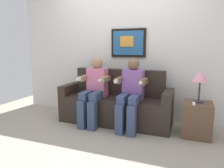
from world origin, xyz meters
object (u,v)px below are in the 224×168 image
Objects in this scene: couch at (116,105)px; table_lamp at (200,77)px; person_on_left at (94,88)px; side_table_right at (197,119)px; person_on_right at (131,91)px; spare_remote_on_table at (194,104)px.

table_lamp reaches higher than couch.
person_on_left reaches higher than side_table_right.
person_on_right reaches higher than couch.
table_lamp is 0.38m from spare_remote_on_table.
person_on_left is at bearing -151.98° from couch.
spare_remote_on_table is (0.91, -0.06, -0.10)m from person_on_right.
spare_remote_on_table is at bearing -112.56° from table_lamp.
person_on_right is at bearing -176.37° from side_table_right.
couch is 1.26m from spare_remote_on_table.
side_table_right is at bearing 2.20° from person_on_left.
couch is 14.35× the size of spare_remote_on_table.
couch is at bearing 175.29° from side_table_right.
spare_remote_on_table reaches higher than side_table_right.
couch is at bearing 176.74° from table_lamp.
couch is 0.46m from person_on_left.
table_lamp reaches higher than side_table_right.
table_lamp reaches higher than spare_remote_on_table.
spare_remote_on_table is (-0.06, -0.12, 0.26)m from side_table_right.
side_table_right is 3.85× the size of spare_remote_on_table.
table_lamp is at bearing 78.35° from side_table_right.
spare_remote_on_table is (-0.06, -0.15, -0.35)m from table_lamp.
person_on_left is 1.55m from spare_remote_on_table.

